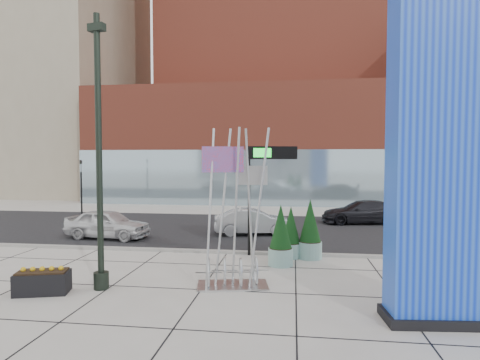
# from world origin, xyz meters

# --- Properties ---
(ground) EXTENTS (160.00, 160.00, 0.00)m
(ground) POSITION_xyz_m (0.00, 0.00, 0.00)
(ground) COLOR #9E9991
(ground) RESTS_ON ground
(street_asphalt) EXTENTS (80.00, 12.00, 0.02)m
(street_asphalt) POSITION_xyz_m (0.00, 10.00, 0.01)
(street_asphalt) COLOR black
(street_asphalt) RESTS_ON ground
(curb_edge) EXTENTS (80.00, 0.30, 0.12)m
(curb_edge) POSITION_xyz_m (0.00, 4.00, 0.06)
(curb_edge) COLOR gray
(curb_edge) RESTS_ON ground
(tower_podium) EXTENTS (34.00, 10.00, 11.00)m
(tower_podium) POSITION_xyz_m (1.00, 27.00, 5.50)
(tower_podium) COLOR #9E402E
(tower_podium) RESTS_ON ground
(tower_glass_front) EXTENTS (34.00, 0.60, 5.00)m
(tower_glass_front) POSITION_xyz_m (1.00, 22.20, 2.50)
(tower_glass_front) COLOR #8CA5B2
(tower_glass_front) RESTS_ON ground
(building_beige_left) EXTENTS (18.00, 20.00, 34.00)m
(building_beige_left) POSITION_xyz_m (-26.00, 34.00, 17.00)
(building_beige_left) COLOR gray
(building_beige_left) RESTS_ON ground
(blue_pylon) EXTENTS (2.80, 1.44, 9.02)m
(blue_pylon) POSITION_xyz_m (7.58, -2.68, 4.36)
(blue_pylon) COLOR #0E32D3
(blue_pylon) RESTS_ON ground
(lamp_post) EXTENTS (0.58, 0.48, 8.69)m
(lamp_post) POSITION_xyz_m (-2.21, -1.33, 3.56)
(lamp_post) COLOR black
(lamp_post) RESTS_ON ground
(public_art_sculpture) EXTENTS (2.46, 1.54, 5.20)m
(public_art_sculpture) POSITION_xyz_m (1.96, -0.53, 1.36)
(public_art_sculpture) COLOR silver
(public_art_sculpture) RESTS_ON ground
(overhead_street_sign) EXTENTS (2.19, 0.79, 4.72)m
(overhead_street_sign) POSITION_xyz_m (2.80, 3.80, 4.05)
(overhead_street_sign) COLOR black
(overhead_street_sign) RESTS_ON ground
(round_planter_east) EXTENTS (1.00, 1.00, 2.51)m
(round_planter_east) POSITION_xyz_m (4.60, 3.60, 1.19)
(round_planter_east) COLOR #86B4AC
(round_planter_east) RESTS_ON ground
(round_planter_mid) EXTENTS (0.97, 0.97, 2.42)m
(round_planter_mid) POSITION_xyz_m (3.41, 2.30, 1.15)
(round_planter_mid) COLOR #86B4AC
(round_planter_mid) RESTS_ON ground
(round_planter_west) EXTENTS (0.88, 0.88, 2.20)m
(round_planter_west) POSITION_xyz_m (3.80, 3.60, 1.04)
(round_planter_west) COLOR #86B4AC
(round_planter_west) RESTS_ON ground
(box_planter_north) EXTENTS (1.70, 1.16, 0.85)m
(box_planter_north) POSITION_xyz_m (-3.80, -2.00, 0.39)
(box_planter_north) COLOR black
(box_planter_north) RESTS_ON ground
(car_white_west) EXTENTS (4.63, 2.28, 1.52)m
(car_white_west) POSITION_xyz_m (-5.77, 6.45, 0.76)
(car_white_west) COLOR silver
(car_white_west) RESTS_ON ground
(car_silver_mid) EXTENTS (4.47, 2.26, 1.41)m
(car_silver_mid) POSITION_xyz_m (1.71, 8.50, 0.70)
(car_silver_mid) COLOR #B2B6BB
(car_silver_mid) RESTS_ON ground
(car_dark_east) EXTENTS (5.35, 2.76, 1.48)m
(car_dark_east) POSITION_xyz_m (8.30, 13.25, 0.74)
(car_dark_east) COLOR black
(car_dark_east) RESTS_ON ground
(traffic_signal) EXTENTS (0.15, 0.18, 4.10)m
(traffic_signal) POSITION_xyz_m (-12.00, 15.00, 2.30)
(traffic_signal) COLOR black
(traffic_signal) RESTS_ON ground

